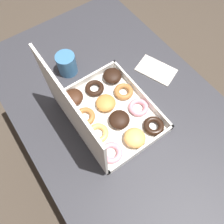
{
  "coord_description": "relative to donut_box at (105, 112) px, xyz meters",
  "views": [
    {
      "loc": [
        -0.29,
        0.25,
        1.49
      ],
      "look_at": [
        0.01,
        0.04,
        0.76
      ],
      "focal_mm": 35.0,
      "sensor_mm": 36.0,
      "label": 1
    }
  ],
  "objects": [
    {
      "name": "paper_napkin",
      "position": [
        0.06,
        -0.3,
        -0.05
      ],
      "size": [
        0.18,
        0.15,
        0.01
      ],
      "color": "silver",
      "rests_on": "dining_table"
    },
    {
      "name": "coffee_mug",
      "position": [
        0.27,
        0.0,
        -0.0
      ],
      "size": [
        0.08,
        0.08,
        0.09
      ],
      "color": "teal",
      "rests_on": "dining_table"
    },
    {
      "name": "ground_plane",
      "position": [
        -0.01,
        -0.07,
        -0.79
      ],
      "size": [
        8.0,
        8.0,
        0.0
      ],
      "primitive_type": "plane",
      "color": "#42382D"
    },
    {
      "name": "donut_box",
      "position": [
        0.0,
        0.0,
        0.0
      ],
      "size": [
        0.36,
        0.29,
        0.3
      ],
      "color": "silver",
      "rests_on": "dining_table"
    },
    {
      "name": "dining_table",
      "position": [
        -0.01,
        -0.07,
        -0.16
      ],
      "size": [
        1.2,
        0.73,
        0.74
      ],
      "color": "#2D2D33",
      "rests_on": "ground_plane"
    }
  ]
}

